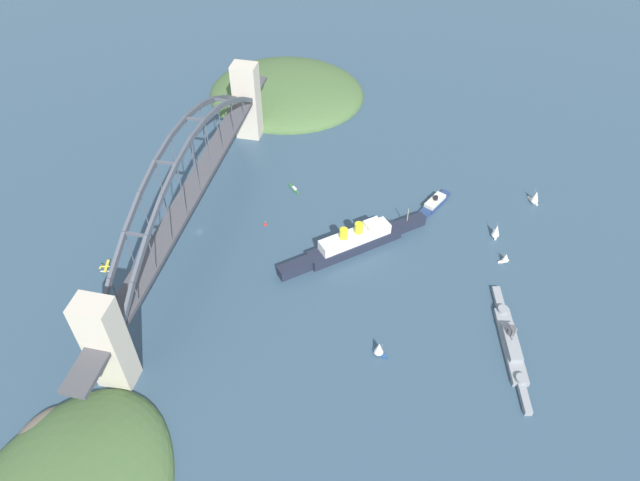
% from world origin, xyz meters
% --- Properties ---
extents(ground_plane, '(1400.00, 1400.00, 0.00)m').
position_xyz_m(ground_plane, '(0.00, 0.00, 0.00)').
color(ground_plane, '#334C60').
extents(harbor_arch_bridge, '(284.27, 17.92, 73.22)m').
position_xyz_m(harbor_arch_bridge, '(-0.00, 0.00, 32.12)').
color(harbor_arch_bridge, beige).
rests_on(harbor_arch_bridge, ground).
extents(headland_west_shore, '(120.95, 130.87, 30.65)m').
position_xyz_m(headland_west_shore, '(-177.28, 10.34, 0.00)').
color(headland_west_shore, '#476638').
rests_on(headland_west_shore, ground).
extents(ocean_liner, '(72.62, 82.99, 20.19)m').
position_xyz_m(ocean_liner, '(-5.03, 100.03, 6.18)').
color(ocean_liner, '#1E2333').
rests_on(ocean_liner, ground).
extents(naval_cruiser, '(79.76, 19.99, 15.85)m').
position_xyz_m(naval_cruiser, '(49.13, 194.12, 2.53)').
color(naval_cruiser, gray).
rests_on(naval_cruiser, ground).
extents(harbor_ferry_steamer, '(30.79, 19.85, 7.44)m').
position_xyz_m(harbor_ferry_steamer, '(-57.70, 145.87, 2.23)').
color(harbor_ferry_steamer, navy).
rests_on(harbor_ferry_steamer, ground).
extents(seaplane_taxiing_near_bridge, '(10.47, 7.28, 4.57)m').
position_xyz_m(seaplane_taxiing_near_bridge, '(43.67, -42.31, 1.72)').
color(seaplane_taxiing_near_bridge, '#B7B7B2').
rests_on(seaplane_taxiing_near_bridge, ground).
extents(small_boat_0, '(9.13, 5.46, 10.82)m').
position_xyz_m(small_boat_0, '(-35.43, 185.84, 5.03)').
color(small_boat_0, silver).
rests_on(small_boat_0, ground).
extents(small_boat_1, '(8.86, 7.78, 10.90)m').
position_xyz_m(small_boat_1, '(-74.97, 211.44, 5.08)').
color(small_boat_1, silver).
rests_on(small_boat_1, ground).
extents(small_boat_2, '(6.85, 8.95, 9.67)m').
position_xyz_m(small_boat_2, '(68.73, 126.29, 4.50)').
color(small_boat_2, '#234C8C').
rests_on(small_boat_2, ground).
extents(small_boat_3, '(5.42, 6.93, 7.48)m').
position_xyz_m(small_boat_3, '(-13.89, 191.70, 3.59)').
color(small_boat_3, silver).
rests_on(small_boat_3, ground).
extents(small_boat_4, '(9.97, 10.11, 1.98)m').
position_xyz_m(small_boat_4, '(-53.92, 49.26, 0.71)').
color(small_boat_4, '#2D6B3D').
rests_on(small_boat_4, ground).
extents(channel_marker_buoy, '(2.20, 2.20, 2.75)m').
position_xyz_m(channel_marker_buoy, '(-14.83, 39.96, 1.12)').
color(channel_marker_buoy, red).
rests_on(channel_marker_buoy, ground).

